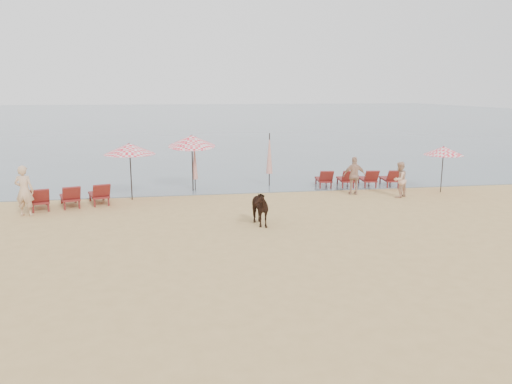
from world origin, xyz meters
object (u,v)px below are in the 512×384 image
umbrella_closed_right (195,161)px  beachgoer_right_a (399,180)px  cow (257,207)px  lounger_cluster_right (358,178)px  beachgoer_left (24,191)px  umbrella_open_left_b (192,141)px  umbrella_closed_left (269,154)px  beachgoer_right_b (354,176)px  lounger_cluster_left (70,196)px  umbrella_open_right (444,151)px  umbrella_open_left_a (130,149)px

umbrella_closed_right → beachgoer_right_a: (8.52, -2.88, -0.58)m
umbrella_closed_right → cow: bearing=-74.2°
lounger_cluster_right → beachgoer_left: beachgoer_left is taller
lounger_cluster_right → beachgoer_right_a: (0.93, -2.42, 0.35)m
beachgoer_right_a → umbrella_open_left_b: bearing=-50.2°
umbrella_closed_left → beachgoer_right_b: (3.30, -2.50, -0.72)m
beachgoer_left → beachgoer_right_a: beachgoer_left is taller
umbrella_open_left_b → beachgoer_right_a: bearing=-34.3°
lounger_cluster_left → umbrella_closed_left: (8.50, 3.00, 1.12)m
umbrella_closed_right → lounger_cluster_right: bearing=-3.4°
beachgoer_right_b → lounger_cluster_left: bearing=11.1°
umbrella_closed_left → umbrella_closed_right: size_ratio=1.16×
beachgoer_left → beachgoer_right_b: 13.25m
umbrella_closed_left → beachgoer_left: (-9.86, -4.12, -0.62)m
umbrella_closed_left → umbrella_open_right: bearing=-20.1°
umbrella_open_left_b → umbrella_closed_left: size_ratio=1.05×
umbrella_open_left_a → umbrella_open_right: 13.59m
cow → beachgoer_left: 8.53m
lounger_cluster_left → umbrella_open_left_a: (2.26, 0.99, 1.71)m
beachgoer_right_a → umbrella_open_right: bearing=163.8°
lounger_cluster_left → umbrella_open_left_a: umbrella_open_left_a is taller
lounger_cluster_left → lounger_cluster_right: size_ratio=0.82×
lounger_cluster_right → umbrella_open_left_a: 10.49m
beachgoer_right_a → umbrella_open_left_a: bearing=-39.4°
lounger_cluster_right → beachgoer_right_b: 1.78m
umbrella_closed_left → beachgoer_right_b: umbrella_closed_left is taller
lounger_cluster_right → umbrella_open_left_a: (-10.29, -1.06, 1.73)m
beachgoer_left → umbrella_closed_right: bearing=-138.8°
umbrella_closed_right → beachgoer_right_b: size_ratio=1.31×
umbrella_open_right → umbrella_closed_right: bearing=154.0°
umbrella_closed_left → cow: umbrella_closed_left is taller
umbrella_open_left_a → umbrella_closed_left: (6.24, 2.00, -0.59)m
umbrella_open_left_a → umbrella_open_left_b: (2.60, 1.39, 0.15)m
lounger_cluster_right → cow: (-5.81, -5.83, 0.20)m
umbrella_open_right → cow: 10.04m
beachgoer_left → lounger_cluster_right: bearing=-155.8°
cow → beachgoer_right_a: size_ratio=0.96×
umbrella_open_right → beachgoer_right_b: umbrella_open_right is taller
umbrella_open_left_b → beachgoer_right_b: bearing=-31.8°
umbrella_open_left_b → umbrella_open_right: bearing=-27.3°
umbrella_open_right → umbrella_closed_left: (-7.33, 2.69, -0.32)m
umbrella_open_left_a → cow: size_ratio=1.63×
umbrella_open_left_b → beachgoer_right_a: umbrella_open_left_b is taller
umbrella_open_left_a → beachgoer_right_b: size_ratio=1.43×
beachgoer_right_a → umbrella_closed_right: bearing=-51.2°
beachgoer_left → umbrella_open_left_b: bearing=-139.2°
lounger_cluster_left → beachgoer_left: beachgoer_left is taller
lounger_cluster_left → lounger_cluster_right: bearing=-7.1°
lounger_cluster_right → beachgoer_right_a: 2.62m
cow → umbrella_open_left_b: bearing=96.3°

